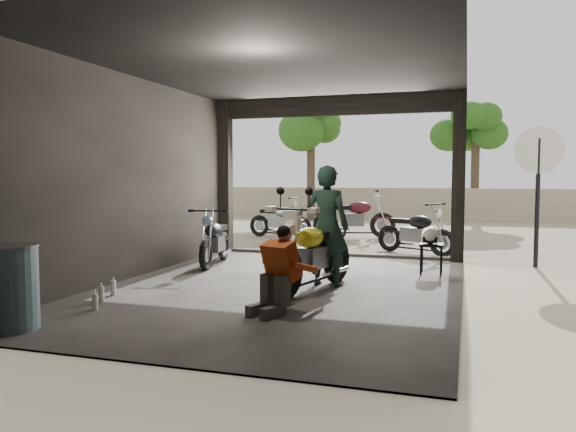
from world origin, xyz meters
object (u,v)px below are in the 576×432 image
Objects in this scene: main_bike at (314,248)px; oil_drum at (9,289)px; stool at (431,248)px; sign_post at (538,172)px; left_bike at (215,237)px; outside_bike_c at (415,228)px; outside_bike_b at (354,214)px; outside_bike_a at (280,217)px; rider at (327,226)px; mechanic at (275,272)px; helmet at (431,235)px.

oil_drum is (-2.48, -2.99, -0.16)m from main_bike.
sign_post is at bearing 39.19° from stool.
outside_bike_c is at bearing 28.19° from left_bike.
stool is at bearing -172.69° from outside_bike_b.
oil_drum is (0.20, -9.49, -0.10)m from outside_bike_a.
outside_bike_b is at bearing -76.30° from rider.
mechanic is at bearing -163.26° from outside_bike_c.
outside_bike_c is 2.50m from helmet.
outside_bike_b is 1.06× the size of rider.
helmet is at bearing -172.84° from outside_bike_b.
outside_bike_b is 1.88× the size of mechanic.
outside_bike_c is (3.33, 2.64, 0.02)m from left_bike.
sign_post reaches higher than left_bike.
outside_bike_c is 5.85m from mechanic.
stool is at bearing 50.16° from oil_drum.
outside_bike_a is at bearing 91.19° from oil_drum.
rider is at bearing 106.26° from mechanic.
mechanic is 1.92× the size of stool.
oil_drum reaches higher than stool.
outside_bike_b is 3.28m from outside_bike_c.
main_bike is 4.39m from outside_bike_c.
stool is at bearing -127.48° from outside_bike_a.
outside_bike_b reaches higher than helmet.
helmet is (2.27, -5.19, 0.02)m from outside_bike_b.
outside_bike_b is at bearing 141.82° from sign_post.
stool is at bearing 65.27° from main_bike.
sign_post is (2.21, -1.05, 1.16)m from outside_bike_c.
mechanic is (0.71, -8.48, -0.14)m from outside_bike_b.
outside_bike_a reaches higher than oil_drum.
left_bike is at bearing -161.05° from helmet.
rider is (0.88, -6.64, 0.25)m from outside_bike_b.
mechanic is 1.12× the size of oil_drum.
left_bike is 0.82× the size of outside_bike_b.
oil_drum is at bearing -126.45° from mechanic.
outside_bike_c is at bearing 64.13° from oil_drum.
left_bike is at bearing -21.75° from rider.
helmet is at bearing -7.46° from left_bike.
outside_bike_c is 8.07m from oil_drum.
outside_bike_a is 6.28m from helmet.
rider is at bearing -144.86° from outside_bike_a.
outside_bike_c is 0.64× the size of sign_post.
oil_drum is at bearing -102.53° from left_bike.
main_bike is at bearing -146.86° from outside_bike_a.
outside_bike_a reaches higher than mechanic.
outside_bike_b is at bearing 129.89° from helmet.
outside_bike_c is 2.51m from stool.
main_bike is at bearing 109.01° from mechanic.
sign_post reaches higher than outside_bike_c.
left_bike is at bearing -177.42° from stool.
outside_bike_c is at bearing -97.28° from rider.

